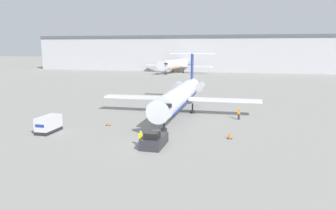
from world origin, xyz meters
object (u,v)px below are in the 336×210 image
at_px(luggage_cart, 49,124).
at_px(traffic_cone_left, 108,123).
at_px(worker_near_tug, 141,138).
at_px(traffic_cone_right, 230,136).
at_px(airplane_main, 180,95).
at_px(worker_by_wing, 239,114).
at_px(pushback_tug, 154,140).
at_px(airplane_parked_far_left, 177,64).

relative_size(luggage_cart, traffic_cone_left, 6.20).
bearing_deg(worker_near_tug, traffic_cone_right, 29.53).
height_order(airplane_main, worker_by_wing, airplane_main).
xyz_separation_m(luggage_cart, traffic_cone_left, (6.00, 5.34, -0.79)).
xyz_separation_m(airplane_main, traffic_cone_left, (-8.32, -10.59, -2.96)).
distance_m(airplane_main, luggage_cart, 21.54).
height_order(worker_near_tug, traffic_cone_right, worker_near_tug).
distance_m(airplane_main, worker_near_tug, 19.00).
bearing_deg(airplane_main, luggage_cart, -131.95).
xyz_separation_m(luggage_cart, traffic_cone_right, (23.28, 2.55, -0.69)).
xyz_separation_m(pushback_tug, traffic_cone_left, (-9.17, 7.96, -0.42)).
height_order(airplane_main, worker_near_tug, airplane_main).
height_order(airplane_main, traffic_cone_right, airplane_main).
height_order(airplane_main, airplane_parked_far_left, airplane_parked_far_left).
bearing_deg(worker_by_wing, airplane_parked_far_left, 108.00).
distance_m(pushback_tug, worker_by_wing, 18.62).
xyz_separation_m(traffic_cone_right, airplane_parked_far_left, (-27.86, 99.25, 3.41)).
relative_size(luggage_cart, traffic_cone_right, 4.64).
height_order(worker_by_wing, traffic_cone_left, worker_by_wing).
relative_size(pushback_tug, airplane_parked_far_left, 0.15).
bearing_deg(worker_near_tug, traffic_cone_left, 132.87).
distance_m(luggage_cart, traffic_cone_left, 8.07).
xyz_separation_m(pushback_tug, worker_near_tug, (-1.52, -0.29, 0.23)).
bearing_deg(traffic_cone_right, worker_by_wing, 86.27).
bearing_deg(luggage_cart, traffic_cone_right, 6.24).
xyz_separation_m(worker_near_tug, traffic_cone_left, (-7.66, 8.25, -0.65)).
relative_size(airplane_main, traffic_cone_left, 48.12).
relative_size(worker_near_tug, traffic_cone_left, 2.89).
bearing_deg(pushback_tug, worker_near_tug, -169.15).
bearing_deg(worker_by_wing, airplane_main, 167.43).
bearing_deg(traffic_cone_right, worker_near_tug, -150.47).
bearing_deg(airplane_main, traffic_cone_left, -128.15).
xyz_separation_m(airplane_main, pushback_tug, (0.85, -18.55, -2.54)).
relative_size(worker_near_tug, traffic_cone_right, 2.16).
bearing_deg(airplane_parked_far_left, luggage_cart, -87.42).
bearing_deg(traffic_cone_right, traffic_cone_left, 170.81).
bearing_deg(luggage_cart, pushback_tug, -9.78).
xyz_separation_m(airplane_main, worker_by_wing, (9.69, -2.16, -2.33)).
bearing_deg(airplane_parked_far_left, pushback_tug, -79.29).
distance_m(traffic_cone_left, airplane_parked_far_left, 97.10).
height_order(traffic_cone_right, airplane_parked_far_left, airplane_parked_far_left).
bearing_deg(traffic_cone_right, luggage_cart, -173.76).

